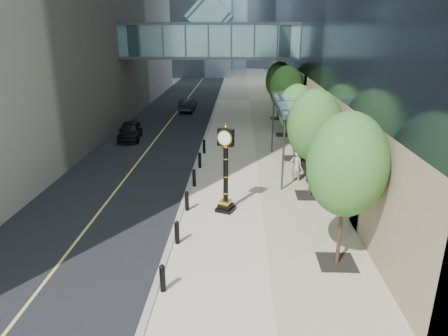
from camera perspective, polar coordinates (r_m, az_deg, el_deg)
The scene contains 12 objects.
ground at distance 13.38m, azimuth 2.68°, elevation -20.11°, with size 320.00×320.00×0.00m, color gray.
road at distance 51.52m, azimuth -5.41°, elevation 9.65°, with size 8.00×180.00×0.02m, color black.
sidewalk at distance 51.07m, azimuth 3.65°, elevation 9.64°, with size 8.00×180.00×0.06m, color #BDAA91.
curb at distance 51.14m, azimuth -0.90°, elevation 9.69°, with size 0.25×180.00×0.07m, color gray.
skywalk at distance 38.47m, azimuth -2.00°, elevation 18.05°, with size 17.00×4.20×5.80m.
entrance_canopy at distance 25.00m, azimuth 10.81°, elevation 9.00°, with size 3.00×8.00×4.38m.
bollard_row at distance 21.08m, azimuth -4.76°, elevation -3.07°, with size 0.20×16.20×0.90m.
street_trees at distance 26.63m, azimuth 10.55°, elevation 8.84°, with size 2.84×28.76×5.83m.
street_clock at distance 18.99m, azimuth 0.25°, elevation -1.00°, with size 1.05×1.05×4.28m.
pedestrian at distance 23.48m, azimuth 10.25°, elevation 0.30°, with size 0.68×0.45×1.87m, color beige.
car_near at distance 33.30m, azimuth -13.30°, elevation 5.23°, with size 1.67×4.16×1.42m, color black.
car_far at distance 44.18m, azimuth -5.22°, elevation 8.97°, with size 1.42×4.08×1.34m, color black.
Camera 1 is at (-0.17, -10.36, 8.47)m, focal length 32.00 mm.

